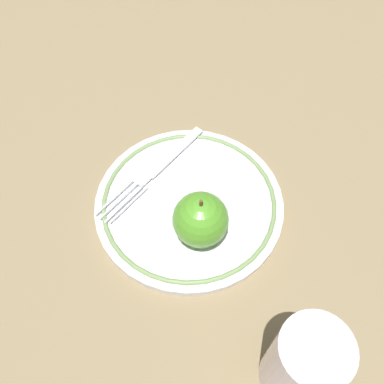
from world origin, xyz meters
name	(u,v)px	position (x,y,z in m)	size (l,w,h in m)	color
ground_plane	(189,212)	(0.00, 0.00, 0.00)	(2.00, 2.00, 0.00)	#887452
plate	(192,203)	(0.01, 0.00, 0.01)	(0.24, 0.24, 0.01)	white
apple_red_whole	(201,220)	(-0.04, -0.01, 0.05)	(0.06, 0.06, 0.07)	#519B29
fork	(157,169)	(0.05, 0.04, 0.02)	(0.16, 0.13, 0.00)	silver
drinking_glass	(302,364)	(-0.19, -0.11, 0.06)	(0.06, 0.06, 0.12)	silver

